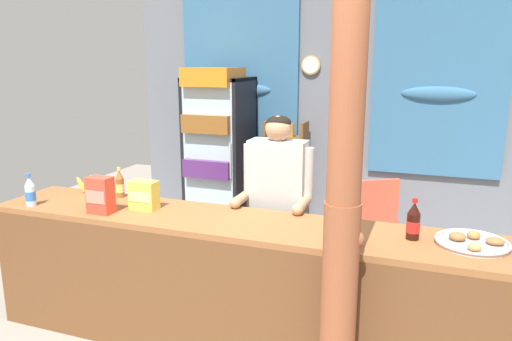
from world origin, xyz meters
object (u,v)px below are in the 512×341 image
Objects in this scene: snack_box_crackers at (100,195)px; soda_bottle_water at (30,192)px; banana_bunch at (91,187)px; plastic_lawn_chair at (371,213)px; soda_bottle_grape_soda at (352,225)px; soda_bottle_iced_tea at (120,185)px; timber_post at (343,212)px; snack_box_instant_noodle at (144,195)px; stall_counter at (222,275)px; bottle_shelf_rack at (285,173)px; shopkeeper at (277,192)px; soda_bottle_cola at (413,222)px; drink_fridge at (218,141)px; pastry_tray at (472,242)px.

soda_bottle_water is at bearing -176.95° from snack_box_crackers.
soda_bottle_water is at bearing -118.37° from banana_bunch.
soda_bottle_grape_soda is at bearing -87.09° from plastic_lawn_chair.
plastic_lawn_chair is 2.38m from soda_bottle_iced_tea.
timber_post is at bearing -5.80° from soda_bottle_water.
stall_counter is at bearing -11.45° from snack_box_instant_noodle.
stall_counter is 2.73× the size of bottle_shelf_rack.
shopkeeper reaches higher than soda_bottle_cola.
bottle_shelf_rack is at bearing 17.68° from drink_fridge.
banana_bunch reaches higher than stall_counter.
pastry_tray reaches higher than plastic_lawn_chair.
shopkeeper is at bearing 23.47° from soda_bottle_water.
bottle_shelf_rack is 2.39m from soda_bottle_iced_tea.
soda_bottle_grape_soda reaches higher than banana_bunch.
shopkeeper is 6.51× the size of soda_bottle_water.
banana_bunch is (-2.72, 0.14, 0.04)m from pastry_tray.
drink_fridge is 2.04m from soda_bottle_iced_tea.
snack_box_instant_noodle is at bearing 172.75° from soda_bottle_grape_soda.
stall_counter is 12.60× the size of banana_bunch.
soda_bottle_iced_tea reaches higher than pastry_tray.
soda_bottle_grape_soda reaches higher than pastry_tray.
soda_bottle_cola is at bearing 8.06° from stall_counter.
snack_box_instant_noodle is 2.12m from pastry_tray.
soda_bottle_cola reaches higher than pastry_tray.
bottle_shelf_rack is 4.39× the size of soda_bottle_grape_soda.
snack_box_crackers reaches higher than pastry_tray.
soda_bottle_iced_tea is at bearing 106.72° from snack_box_crackers.
soda_bottle_water is at bearing -174.71° from soda_bottle_cola.
stall_counter is at bearing -105.58° from shopkeeper.
soda_bottle_cola reaches higher than snack_box_instant_noodle.
soda_bottle_iced_tea is at bearing -165.52° from shopkeeper.
pastry_tray is at bearing 5.43° from snack_box_crackers.
soda_bottle_water is (-1.46, -0.08, 0.44)m from stall_counter.
timber_post is at bearing -19.52° from soda_bottle_iced_tea.
timber_post is 3.29m from drink_fridge.
stall_counter is 1.85× the size of drink_fridge.
drink_fridge is at bearing 125.34° from timber_post.
soda_bottle_cola is (1.49, -2.44, 0.36)m from bottle_shelf_rack.
soda_bottle_cola is (2.24, -2.21, -0.00)m from drink_fridge.
plastic_lawn_chair is 3.61× the size of soda_bottle_water.
snack_box_crackers is at bearing -174.57° from pastry_tray.
shopkeeper is 7.68× the size of snack_box_instant_noodle.
snack_box_instant_noodle is 0.50× the size of pastry_tray.
timber_post is 12.24× the size of snack_box_instant_noodle.
bottle_shelf_rack is at bearing 111.67° from timber_post.
soda_bottle_grape_soda reaches higher than snack_box_crackers.
plastic_lawn_chair is 2.58m from snack_box_crackers.
pastry_tray reaches higher than stall_counter.
shopkeeper is 1.38m from pastry_tray.
soda_bottle_iced_tea is 0.94× the size of soda_bottle_cola.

